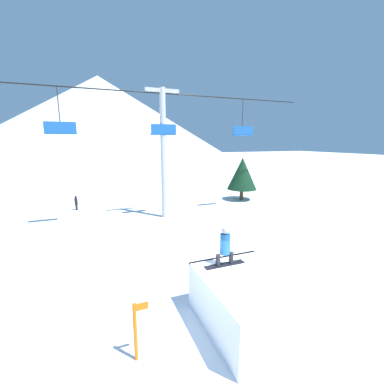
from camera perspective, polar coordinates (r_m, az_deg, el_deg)
ground_plane at (r=8.92m, az=5.68°, el=-28.06°), size 220.00×220.00×0.00m
mountain_ridge at (r=75.27m, az=-19.75°, el=14.81°), size 74.38×74.38×22.27m
snow_ramp at (r=8.73m, az=12.24°, el=-22.78°), size 2.62×3.28×1.58m
snowboarder at (r=8.68m, az=7.35°, el=-11.89°), size 1.42×0.33×1.34m
chairlift at (r=18.77m, az=-6.37°, el=10.81°), size 23.02×0.44×9.27m
pine_tree_near at (r=25.17m, az=11.11°, el=4.05°), size 2.81×2.81×4.11m
trail_marker at (r=7.62m, az=-12.37°, el=-27.80°), size 0.41×0.10×1.63m
distant_skier at (r=23.26m, az=-24.35°, el=-2.11°), size 0.24×0.24×1.23m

